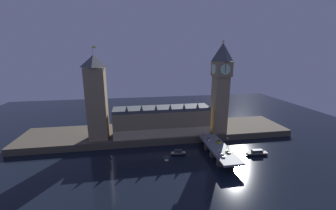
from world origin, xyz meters
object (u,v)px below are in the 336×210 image
victoria_tower (97,98)px  car_northbound_lead (208,139)px  car_southbound_lead (228,152)px  clock_tower (221,85)px  car_northbound_trail (223,155)px  pedestrian_mid_walk (229,147)px  pedestrian_near_rail (220,158)px  boat_upstream (178,153)px  car_southbound_trail (219,142)px  street_lamp_far (203,134)px  street_lamp_mid (228,141)px  boat_downstream (257,153)px  street_lamp_near (219,153)px

victoria_tower → car_northbound_lead: (79.43, -20.90, -29.04)m
car_southbound_lead → clock_tower: bearing=76.0°
car_northbound_trail → pedestrian_mid_walk: (8.64, 9.55, 0.32)m
pedestrian_near_rail → boat_upstream: size_ratio=0.15×
car_southbound_trail → pedestrian_near_rail: (-8.64, -22.25, 0.17)m
pedestrian_near_rail → street_lamp_far: bearing=90.8°
car_northbound_trail → street_lamp_far: 27.89m
clock_tower → car_northbound_lead: clock_tower is taller
car_southbound_lead → street_lamp_mid: street_lamp_mid is taller
clock_tower → street_lamp_far: size_ratio=11.11×
clock_tower → street_lamp_mid: (-6.81, -31.98, -32.95)m
boat_downstream → boat_upstream: bearing=170.3°
victoria_tower → street_lamp_near: size_ratio=11.59×
car_southbound_trail → street_lamp_near: bearing=-112.7°
street_lamp_mid → pedestrian_near_rail: bearing=-127.7°
clock_tower → car_northbound_lead: (-15.85, -19.56, -36.27)m
clock_tower → car_southbound_trail: (-10.09, -25.13, -36.25)m
street_lamp_mid → street_lamp_far: (-12.31, 14.72, 0.05)m
victoria_tower → street_lamp_mid: 97.97m
car_southbound_lead → pedestrian_near_rail: (-8.64, -6.97, 0.29)m
car_northbound_trail → pedestrian_mid_walk: 12.88m
pedestrian_mid_walk → victoria_tower: bearing=157.5°
car_northbound_trail → street_lamp_mid: street_lamp_mid is taller
car_northbound_trail → street_lamp_near: street_lamp_near is taller
victoria_tower → car_northbound_lead: 87.12m
clock_tower → car_southbound_lead: 55.29m
street_lamp_mid → boat_upstream: street_lamp_mid is taller
car_northbound_trail → boat_upstream: car_northbound_trail is taller
street_lamp_far → car_southbound_lead: bearing=-68.7°
clock_tower → street_lamp_mid: 46.42m
car_northbound_lead → street_lamp_near: size_ratio=0.67×
victoria_tower → car_northbound_lead: size_ratio=17.23×
pedestrian_mid_walk → street_lamp_mid: size_ratio=0.28×
street_lamp_mid → car_northbound_trail: bearing=-125.3°
victoria_tower → boat_downstream: victoria_tower is taller
car_northbound_lead → boat_downstream: (30.07, -15.28, -6.05)m
car_northbound_trail → pedestrian_mid_walk: size_ratio=2.28×
street_lamp_mid → street_lamp_far: street_lamp_far is taller
street_lamp_mid → boat_downstream: street_lamp_mid is taller
car_northbound_trail → boat_upstream: bearing=141.1°
street_lamp_mid → boat_upstream: 34.58m
car_southbound_lead → street_lamp_near: size_ratio=0.65×
car_southbound_lead → street_lamp_near: (-9.04, -6.29, 3.05)m
victoria_tower → pedestrian_near_rail: size_ratio=39.22×
street_lamp_near → pedestrian_near_rail: bearing=-59.7°
street_lamp_near → street_lamp_far: (0.00, 29.44, 0.41)m
car_southbound_trail → pedestrian_near_rail: pedestrian_near_rail is taller
car_northbound_lead → car_southbound_lead: size_ratio=1.03×
pedestrian_mid_walk → street_lamp_near: (-11.91, -11.51, 2.71)m
car_northbound_trail → victoria_tower: bearing=149.9°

